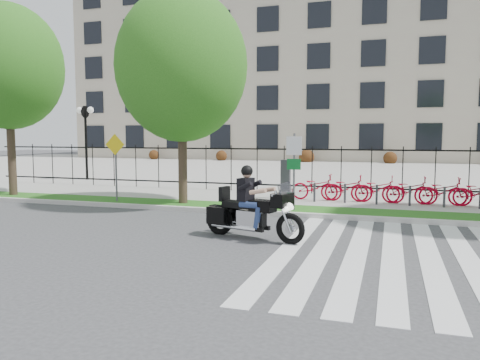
% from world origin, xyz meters
% --- Properties ---
extents(ground, '(120.00, 120.00, 0.00)m').
position_xyz_m(ground, '(0.00, 0.00, 0.00)').
color(ground, '#363639').
rests_on(ground, ground).
extents(curb, '(60.00, 0.20, 0.15)m').
position_xyz_m(curb, '(0.00, 4.10, 0.07)').
color(curb, beige).
rests_on(curb, ground).
extents(grass_verge, '(60.00, 1.50, 0.15)m').
position_xyz_m(grass_verge, '(0.00, 4.95, 0.07)').
color(grass_verge, '#275916').
rests_on(grass_verge, ground).
extents(sidewalk, '(60.00, 3.50, 0.15)m').
position_xyz_m(sidewalk, '(0.00, 7.45, 0.07)').
color(sidewalk, '#A7A49C').
rests_on(sidewalk, ground).
extents(plaza, '(80.00, 34.00, 0.10)m').
position_xyz_m(plaza, '(0.00, 25.00, 0.05)').
color(plaza, '#A7A49C').
rests_on(plaza, ground).
extents(crosswalk_stripes, '(5.70, 8.00, 0.01)m').
position_xyz_m(crosswalk_stripes, '(4.83, 0.00, 0.01)').
color(crosswalk_stripes, silver).
rests_on(crosswalk_stripes, ground).
extents(iron_fence, '(30.00, 0.06, 2.00)m').
position_xyz_m(iron_fence, '(0.00, 9.20, 1.15)').
color(iron_fence, black).
rests_on(iron_fence, sidewalk).
extents(office_building, '(60.00, 21.90, 20.15)m').
position_xyz_m(office_building, '(0.00, 44.92, 9.97)').
color(office_building, '#B0A18E').
rests_on(office_building, ground).
extents(lamp_post_left, '(1.06, 0.70, 4.25)m').
position_xyz_m(lamp_post_left, '(-12.00, 12.00, 3.21)').
color(lamp_post_left, black).
rests_on(lamp_post_left, ground).
extents(street_tree_0, '(4.39, 4.39, 7.72)m').
position_xyz_m(street_tree_0, '(-10.45, 4.95, 5.33)').
color(street_tree_0, '#3A2A1F').
rests_on(street_tree_0, grass_verge).
extents(street_tree_1, '(4.66, 4.66, 7.55)m').
position_xyz_m(street_tree_1, '(-2.78, 4.95, 5.01)').
color(street_tree_1, '#3A2A1F').
rests_on(street_tree_1, grass_verge).
extents(bike_share_station, '(8.92, 0.87, 1.50)m').
position_xyz_m(bike_share_station, '(4.94, 7.20, 0.65)').
color(bike_share_station, '#2D2D33').
rests_on(bike_share_station, sidewalk).
extents(sign_pole_regulatory, '(0.50, 0.09, 2.50)m').
position_xyz_m(sign_pole_regulatory, '(1.36, 4.58, 1.74)').
color(sign_pole_regulatory, '#59595B').
rests_on(sign_pole_regulatory, grass_verge).
extents(sign_pole_warning, '(0.78, 0.09, 2.49)m').
position_xyz_m(sign_pole_warning, '(-5.31, 4.58, 1.74)').
color(sign_pole_warning, '#59595B').
rests_on(sign_pole_warning, grass_verge).
extents(motorcycle_rider, '(2.80, 1.28, 2.22)m').
position_xyz_m(motorcycle_rider, '(1.10, 0.67, 0.74)').
color(motorcycle_rider, black).
rests_on(motorcycle_rider, ground).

